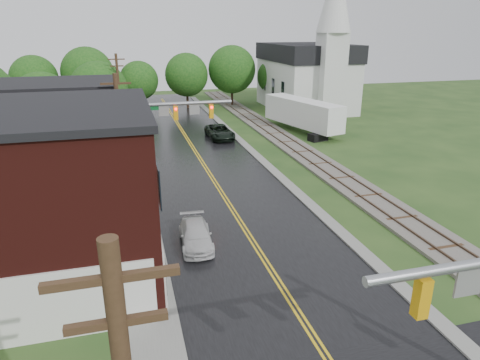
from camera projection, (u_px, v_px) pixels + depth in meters
name	position (u px, v px, depth m)	size (l,w,h in m)	color
main_road	(206.00, 168.00, 37.45)	(10.00, 90.00, 0.02)	black
curb_right	(249.00, 149.00, 43.33)	(0.80, 70.00, 0.12)	gray
sidewalk_left	(135.00, 195.00, 31.37)	(2.40, 50.00, 0.12)	gray
yellow_house	(61.00, 154.00, 30.02)	(8.00, 7.00, 6.40)	tan
darkred_building	(86.00, 137.00, 38.79)	(7.00, 6.00, 4.40)	#3F0F0C
church	(309.00, 70.00, 62.02)	(10.40, 18.40, 20.00)	silver
railroad	(291.00, 145.00, 44.43)	(3.20, 80.00, 0.30)	#59544C
traffic_signal_far	(166.00, 120.00, 32.20)	(7.34, 0.43, 7.20)	gray
utility_pole_b	(121.00, 143.00, 26.91)	(1.80, 0.28, 9.00)	#382616
utility_pole_c	(119.00, 94.00, 46.91)	(1.80, 0.28, 9.00)	#382616
tree_left_c	(45.00, 105.00, 41.51)	(6.00, 6.00, 7.65)	black
tree_left_e	(100.00, 91.00, 48.10)	(6.40, 6.40, 8.16)	black
suv_dark	(220.00, 132.00, 47.06)	(2.46, 5.34, 1.49)	black
pickup_white	(196.00, 235.00, 23.91)	(1.70, 4.19, 1.21)	silver
semi_trailer	(303.00, 113.00, 49.62)	(5.46, 12.08, 3.75)	black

